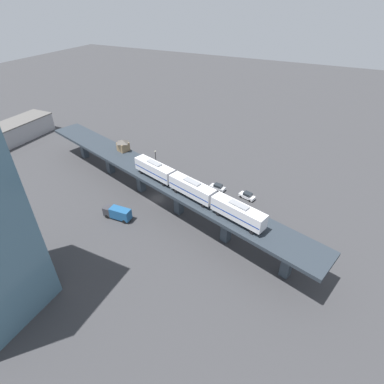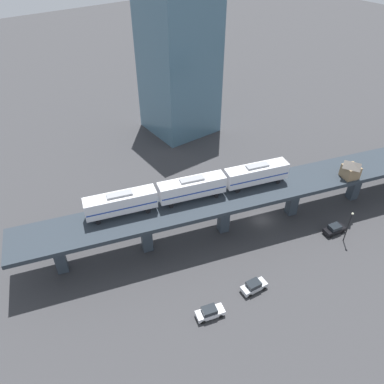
{
  "view_description": "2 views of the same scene",
  "coord_description": "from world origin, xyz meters",
  "px_view_note": "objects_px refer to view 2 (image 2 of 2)",
  "views": [
    {
      "loc": [
        -55.63,
        -37.67,
        48.17
      ],
      "look_at": [
        -5.49,
        -13.35,
        9.78
      ],
      "focal_mm": 28.0,
      "sensor_mm": 36.0,
      "label": 1
    },
    {
      "loc": [
        36.56,
        -44.19,
        50.53
      ],
      "look_at": [
        -5.49,
        -13.35,
        9.78
      ],
      "focal_mm": 35.0,
      "sensor_mm": 36.0,
      "label": 2
    }
  ],
  "objects_px": {
    "street_car_black": "(335,229)",
    "street_car_silver": "(254,286)",
    "signal_hut": "(351,169)",
    "office_tower": "(179,64)",
    "street_lamp": "(349,225)",
    "subway_train": "(192,187)",
    "delivery_truck": "(241,178)",
    "street_car_white": "(210,312)"
  },
  "relations": [
    {
      "from": "signal_hut",
      "to": "office_tower",
      "type": "distance_m",
      "value": 49.5
    },
    {
      "from": "street_car_white",
      "to": "office_tower",
      "type": "height_order",
      "value": "office_tower"
    },
    {
      "from": "street_car_black",
      "to": "street_car_silver",
      "type": "distance_m",
      "value": 21.82
    },
    {
      "from": "street_car_white",
      "to": "delivery_truck",
      "type": "distance_m",
      "value": 34.68
    },
    {
      "from": "subway_train",
      "to": "delivery_truck",
      "type": "relative_size",
      "value": 4.98
    },
    {
      "from": "street_car_black",
      "to": "street_lamp",
      "type": "distance_m",
      "value": 4.01
    },
    {
      "from": "delivery_truck",
      "to": "street_car_black",
      "type": "bearing_deg",
      "value": 10.67
    },
    {
      "from": "street_car_black",
      "to": "street_car_silver",
      "type": "xyz_separation_m",
      "value": [
        0.64,
        -21.81,
        0.0
      ]
    },
    {
      "from": "subway_train",
      "to": "street_lamp",
      "type": "height_order",
      "value": "subway_train"
    },
    {
      "from": "street_lamp",
      "to": "office_tower",
      "type": "height_order",
      "value": "office_tower"
    },
    {
      "from": "street_lamp",
      "to": "office_tower",
      "type": "xyz_separation_m",
      "value": [
        -54.64,
        0.65,
        13.89
      ]
    },
    {
      "from": "subway_train",
      "to": "street_car_silver",
      "type": "bearing_deg",
      "value": 0.28
    },
    {
      "from": "street_car_silver",
      "to": "office_tower",
      "type": "relative_size",
      "value": 0.13
    },
    {
      "from": "signal_hut",
      "to": "street_car_white",
      "type": "distance_m",
      "value": 38.53
    },
    {
      "from": "subway_train",
      "to": "signal_hut",
      "type": "distance_m",
      "value": 31.11
    },
    {
      "from": "delivery_truck",
      "to": "office_tower",
      "type": "relative_size",
      "value": 0.2
    },
    {
      "from": "street_car_white",
      "to": "street_car_silver",
      "type": "relative_size",
      "value": 1.03
    },
    {
      "from": "street_car_black",
      "to": "subway_train",
      "type": "bearing_deg",
      "value": -126.66
    },
    {
      "from": "subway_train",
      "to": "delivery_truck",
      "type": "xyz_separation_m",
      "value": [
        -5.84,
        17.72,
        -9.06
      ]
    },
    {
      "from": "street_car_silver",
      "to": "street_lamp",
      "type": "distance_m",
      "value": 21.79
    },
    {
      "from": "office_tower",
      "to": "street_car_black",
      "type": "bearing_deg",
      "value": -0.35
    },
    {
      "from": "street_car_black",
      "to": "street_car_silver",
      "type": "height_order",
      "value": "same"
    },
    {
      "from": "signal_hut",
      "to": "street_lamp",
      "type": "bearing_deg",
      "value": -48.12
    },
    {
      "from": "subway_train",
      "to": "office_tower",
      "type": "xyz_separation_m",
      "value": [
        -35.9,
        22.22,
        7.18
      ]
    },
    {
      "from": "subway_train",
      "to": "street_car_black",
      "type": "height_order",
      "value": "subway_train"
    },
    {
      "from": "street_car_black",
      "to": "street_lamp",
      "type": "relative_size",
      "value": 0.67
    },
    {
      "from": "street_car_black",
      "to": "street_car_white",
      "type": "bearing_deg",
      "value": -89.54
    },
    {
      "from": "signal_hut",
      "to": "street_lamp",
      "type": "xyz_separation_m",
      "value": [
        6.18,
        -6.89,
        -5.97
      ]
    },
    {
      "from": "street_car_silver",
      "to": "delivery_truck",
      "type": "height_order",
      "value": "delivery_truck"
    },
    {
      "from": "signal_hut",
      "to": "office_tower",
      "type": "xyz_separation_m",
      "value": [
        -48.46,
        -6.24,
        7.92
      ]
    },
    {
      "from": "delivery_truck",
      "to": "office_tower",
      "type": "xyz_separation_m",
      "value": [
        -30.07,
        4.49,
        16.24
      ]
    },
    {
      "from": "street_car_white",
      "to": "subway_train",
      "type": "bearing_deg",
      "value": 152.11
    },
    {
      "from": "street_car_silver",
      "to": "office_tower",
      "type": "distance_m",
      "value": 59.78
    },
    {
      "from": "street_car_white",
      "to": "street_car_black",
      "type": "xyz_separation_m",
      "value": [
        -0.25,
        30.65,
        0.0
      ]
    },
    {
      "from": "street_car_black",
      "to": "delivery_truck",
      "type": "relative_size",
      "value": 0.64
    },
    {
      "from": "street_car_silver",
      "to": "office_tower",
      "type": "bearing_deg",
      "value": 157.28
    },
    {
      "from": "street_car_white",
      "to": "delivery_truck",
      "type": "relative_size",
      "value": 0.65
    },
    {
      "from": "street_car_silver",
      "to": "delivery_truck",
      "type": "xyz_separation_m",
      "value": [
        -22.78,
        17.64,
        0.82
      ]
    },
    {
      "from": "street_car_black",
      "to": "street_car_silver",
      "type": "relative_size",
      "value": 1.02
    },
    {
      "from": "subway_train",
      "to": "office_tower",
      "type": "distance_m",
      "value": 42.83
    },
    {
      "from": "signal_hut",
      "to": "subway_train",
      "type": "bearing_deg",
      "value": -113.81
    },
    {
      "from": "street_lamp",
      "to": "street_car_silver",
      "type": "bearing_deg",
      "value": -94.76
    }
  ]
}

